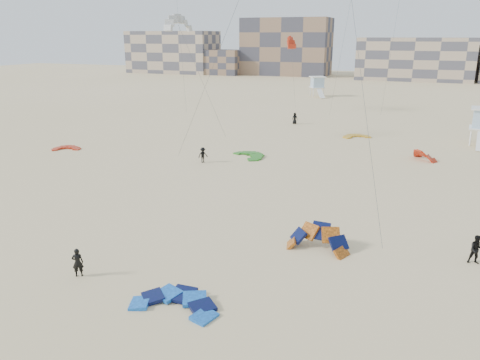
% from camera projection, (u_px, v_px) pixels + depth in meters
% --- Properties ---
extents(ground, '(320.00, 320.00, 0.00)m').
position_uv_depth(ground, '(162.00, 267.00, 26.36)').
color(ground, beige).
rests_on(ground, ground).
extents(kite_ground_blue, '(4.05, 4.25, 1.12)m').
position_uv_depth(kite_ground_blue, '(175.00, 306.00, 22.56)').
color(kite_ground_blue, '#1B7DF6').
rests_on(kite_ground_blue, ground).
extents(kite_ground_orange, '(4.05, 4.05, 3.79)m').
position_uv_depth(kite_ground_orange, '(317.00, 249.00, 28.61)').
color(kite_ground_orange, orange).
rests_on(kite_ground_orange, ground).
extents(kite_ground_red, '(3.93, 4.01, 0.76)m').
position_uv_depth(kite_ground_red, '(66.00, 149.00, 53.75)').
color(kite_ground_red, '#C43D16').
rests_on(kite_ground_red, ground).
extents(kite_ground_green, '(5.47, 5.48, 0.78)m').
position_uv_depth(kite_ground_green, '(249.00, 156.00, 50.57)').
color(kite_ground_green, '#2A841B').
rests_on(kite_ground_green, ground).
extents(kite_ground_red_far, '(4.05, 4.03, 2.91)m').
position_uv_depth(kite_ground_red_far, '(424.00, 160.00, 49.24)').
color(kite_ground_red_far, '#C43D16').
rests_on(kite_ground_red_far, ground).
extents(kite_ground_yellow, '(4.44, 4.51, 0.58)m').
position_uv_depth(kite_ground_yellow, '(357.00, 137.00, 60.15)').
color(kite_ground_yellow, orange).
rests_on(kite_ground_yellow, ground).
extents(kitesurfer_main, '(0.71, 0.64, 1.63)m').
position_uv_depth(kitesurfer_main, '(78.00, 262.00, 25.18)').
color(kitesurfer_main, black).
rests_on(kitesurfer_main, ground).
extents(kitesurfer_b, '(0.93, 0.77, 1.72)m').
position_uv_depth(kitesurfer_b, '(477.00, 250.00, 26.57)').
color(kitesurfer_b, black).
rests_on(kitesurfer_b, ground).
extents(kitesurfer_c, '(1.12, 1.16, 1.58)m').
position_uv_depth(kitesurfer_c, '(203.00, 155.00, 47.96)').
color(kitesurfer_c, black).
rests_on(kitesurfer_c, ground).
extents(kitesurfer_e, '(0.96, 0.82, 1.66)m').
position_uv_depth(kitesurfer_e, '(295.00, 118.00, 69.00)').
color(kitesurfer_e, black).
rests_on(kitesurfer_e, ground).
extents(kite_fly_grey, '(8.49, 4.67, 14.00)m').
position_uv_depth(kite_fly_grey, '(178.00, 25.00, 54.72)').
color(kite_fly_grey, white).
rests_on(kite_fly_grey, ground).
extents(kite_fly_red, '(4.37, 4.32, 11.63)m').
position_uv_depth(kite_fly_red, '(291.00, 44.00, 76.85)').
color(kite_fly_red, '#C43D16').
rests_on(kite_fly_red, ground).
extents(lifeguard_tower_far, '(4.03, 6.30, 4.20)m').
position_uv_depth(lifeguard_tower_far, '(317.00, 87.00, 100.02)').
color(lifeguard_tower_far, white).
rests_on(lifeguard_tower_far, ground).
extents(condo_west_a, '(30.00, 15.00, 14.00)m').
position_uv_depth(condo_west_a, '(173.00, 52.00, 164.17)').
color(condo_west_a, tan).
rests_on(condo_west_a, ground).
extents(condo_west_b, '(28.00, 14.00, 18.00)m').
position_uv_depth(condo_west_b, '(287.00, 47.00, 153.52)').
color(condo_west_b, '#866851').
rests_on(condo_west_b, ground).
extents(condo_mid, '(32.00, 16.00, 12.00)m').
position_uv_depth(condo_mid, '(414.00, 59.00, 137.22)').
color(condo_mid, tan).
rests_on(condo_mid, ground).
extents(condo_fill_left, '(12.00, 10.00, 8.00)m').
position_uv_depth(condo_fill_left, '(224.00, 62.00, 156.46)').
color(condo_fill_left, '#866851').
rests_on(condo_fill_left, ground).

